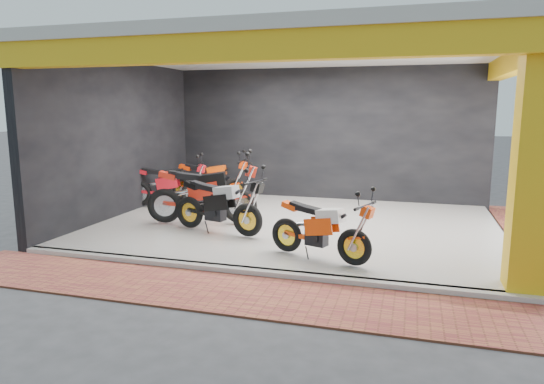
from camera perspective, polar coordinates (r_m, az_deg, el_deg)
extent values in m
plane|color=#2D2D30|center=(8.29, -0.23, -7.45)|extent=(80.00, 80.00, 0.00)
cube|color=white|center=(10.14, 2.98, -3.95)|extent=(8.00, 6.00, 0.10)
cube|color=beige|center=(9.91, 3.17, 16.40)|extent=(8.40, 6.40, 0.20)
cube|color=black|center=(12.91, 6.25, 6.60)|extent=(8.20, 0.20, 3.50)
cube|color=black|center=(11.52, -17.31, 5.84)|extent=(0.20, 6.20, 3.50)
cube|color=gold|center=(7.04, 28.52, 2.83)|extent=(0.50, 0.50, 3.50)
cube|color=gold|center=(7.01, -2.68, 16.68)|extent=(8.40, 0.30, 0.40)
cube|color=gold|center=(9.78, 27.35, 13.68)|extent=(0.30, 6.40, 0.40)
cube|color=white|center=(7.35, -2.52, -9.34)|extent=(8.00, 0.20, 0.10)
cube|color=brown|center=(6.67, -4.72, -11.71)|extent=(9.00, 1.40, 0.03)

